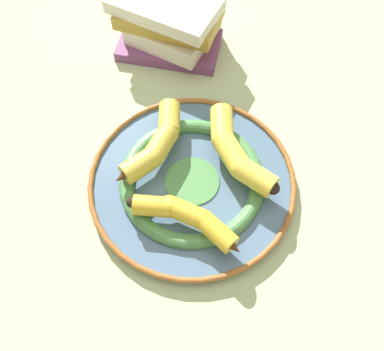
{
  "coord_description": "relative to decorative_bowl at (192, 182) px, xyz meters",
  "views": [
    {
      "loc": [
        -0.24,
        -0.27,
        0.67
      ],
      "look_at": [
        -0.02,
        0.01,
        0.03
      ],
      "focal_mm": 42.0,
      "sensor_mm": 36.0,
      "label": 1
    }
  ],
  "objects": [
    {
      "name": "ground_plane",
      "position": [
        0.02,
        -0.01,
        -0.01
      ],
      "size": [
        2.8,
        2.8,
        0.0
      ],
      "primitive_type": "plane",
      "color": "#B2C693"
    },
    {
      "name": "decorative_bowl",
      "position": [
        0.0,
        0.0,
        0.0
      ],
      "size": [
        0.34,
        0.34,
        0.03
      ],
      "color": "slate",
      "rests_on": "ground_plane"
    },
    {
      "name": "banana_a",
      "position": [
        -0.01,
        0.08,
        0.04
      ],
      "size": [
        0.17,
        0.1,
        0.04
      ],
      "rotation": [
        0.0,
        0.0,
        0.44
      ],
      "color": "gold",
      "rests_on": "decorative_bowl"
    },
    {
      "name": "banana_b",
      "position": [
        0.08,
        -0.01,
        0.04
      ],
      "size": [
        0.09,
        0.2,
        0.04
      ],
      "rotation": [
        0.0,
        0.0,
        -1.78
      ],
      "color": "yellow",
      "rests_on": "decorative_bowl"
    },
    {
      "name": "banana_c",
      "position": [
        -0.06,
        -0.06,
        0.03
      ],
      "size": [
        0.1,
        0.18,
        0.03
      ],
      "rotation": [
        0.0,
        0.0,
        -4.25
      ],
      "color": "gold",
      "rests_on": "decorative_bowl"
    },
    {
      "name": "book_stack",
      "position": [
        0.17,
        0.28,
        0.04
      ],
      "size": [
        0.21,
        0.23,
        0.12
      ],
      "rotation": [
        0.0,
        0.0,
        2.15
      ],
      "color": "#753D70",
      "rests_on": "ground_plane"
    }
  ]
}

